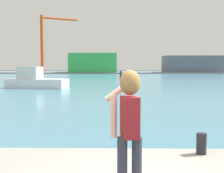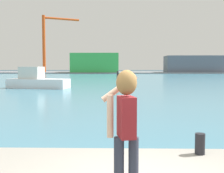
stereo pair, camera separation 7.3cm
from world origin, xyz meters
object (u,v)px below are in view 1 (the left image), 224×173
at_px(warehouse_left, 93,63).
at_px(port_crane, 46,38).
at_px(boat_moored, 35,81).
at_px(harbor_bollard, 201,144).
at_px(person_photographer, 129,119).
at_px(warehouse_right, 192,64).

height_order(warehouse_left, port_crane, port_crane).
xyz_separation_m(warehouse_left, port_crane, (-15.49, 2.41, 8.21)).
bearing_deg(boat_moored, harbor_bollard, -56.43).
relative_size(boat_moored, port_crane, 0.36).
relative_size(person_photographer, port_crane, 0.10).
bearing_deg(person_photographer, warehouse_left, -7.45).
distance_m(person_photographer, boat_moored, 27.64).
bearing_deg(boat_moored, person_photographer, -60.95).
height_order(person_photographer, warehouse_right, warehouse_right).
bearing_deg(port_crane, harbor_bollard, -74.40).
bearing_deg(harbor_bollard, warehouse_left, 96.05).
bearing_deg(person_photographer, warehouse_right, -27.48).
distance_m(warehouse_left, warehouse_right, 31.32).
xyz_separation_m(person_photographer, boat_moored, (-8.73, 26.21, -0.83)).
xyz_separation_m(boat_moored, warehouse_left, (1.22, 61.26, 2.55)).
height_order(person_photographer, port_crane, port_crane).
bearing_deg(warehouse_right, harbor_bollard, -104.47).
bearing_deg(port_crane, warehouse_left, -8.85).
bearing_deg(boat_moored, warehouse_right, 72.89).
xyz_separation_m(warehouse_right, port_crane, (-46.81, 1.77, 8.60)).
xyz_separation_m(harbor_bollard, boat_moored, (-10.29, 24.31, 0.02)).
bearing_deg(port_crane, person_photographer, -75.65).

